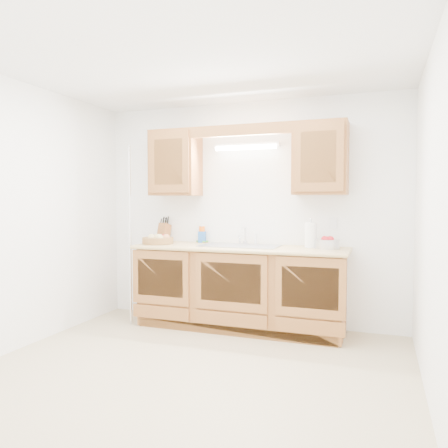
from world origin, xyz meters
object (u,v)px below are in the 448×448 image
at_px(fruit_basket, 158,239).
at_px(paper_towel, 311,235).
at_px(knife_block, 164,232).
at_px(apple_bowl, 327,243).

bearing_deg(fruit_basket, paper_towel, 4.61).
relative_size(fruit_basket, knife_block, 1.24).
xyz_separation_m(knife_block, apple_bowl, (1.95, -0.16, -0.06)).
relative_size(fruit_basket, paper_towel, 1.24).
bearing_deg(fruit_basket, apple_bowl, 3.67).
height_order(fruit_basket, apple_bowl, apple_bowl).
distance_m(fruit_basket, apple_bowl, 1.88).
bearing_deg(paper_towel, apple_bowl, -5.72).
distance_m(fruit_basket, paper_towel, 1.72).
xyz_separation_m(fruit_basket, apple_bowl, (1.88, 0.12, 0.01)).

